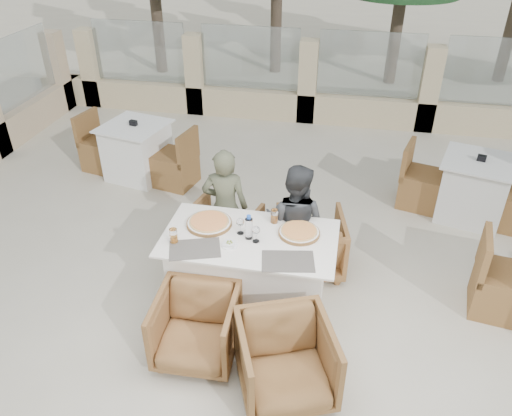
% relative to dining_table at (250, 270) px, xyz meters
% --- Properties ---
extents(ground, '(80.00, 80.00, 0.00)m').
position_rel_dining_table_xyz_m(ground, '(0.01, -0.08, -0.39)').
color(ground, beige).
rests_on(ground, ground).
extents(sand_patch, '(30.00, 16.00, 0.01)m').
position_rel_dining_table_xyz_m(sand_patch, '(0.01, 13.92, -0.38)').
color(sand_patch, beige).
rests_on(sand_patch, ground).
extents(perimeter_wall_far, '(10.00, 0.34, 1.60)m').
position_rel_dining_table_xyz_m(perimeter_wall_far, '(0.01, 4.72, 0.42)').
color(perimeter_wall_far, beige).
rests_on(perimeter_wall_far, ground).
extents(dining_table, '(1.60, 0.90, 0.77)m').
position_rel_dining_table_xyz_m(dining_table, '(0.00, 0.00, 0.00)').
color(dining_table, white).
rests_on(dining_table, ground).
extents(placemat_near_left, '(0.52, 0.43, 0.00)m').
position_rel_dining_table_xyz_m(placemat_near_left, '(-0.44, -0.27, 0.39)').
color(placemat_near_left, '#5C564F').
rests_on(placemat_near_left, dining_table).
extents(placemat_near_right, '(0.50, 0.38, 0.00)m').
position_rel_dining_table_xyz_m(placemat_near_right, '(0.40, -0.28, 0.39)').
color(placemat_near_right, '#58524B').
rests_on(placemat_near_right, dining_table).
extents(pizza_left, '(0.49, 0.49, 0.06)m').
position_rel_dining_table_xyz_m(pizza_left, '(-0.42, 0.12, 0.41)').
color(pizza_left, '#ED5320').
rests_on(pizza_left, dining_table).
extents(pizza_right, '(0.49, 0.49, 0.05)m').
position_rel_dining_table_xyz_m(pizza_right, '(0.44, 0.14, 0.41)').
color(pizza_right, '#D8581D').
rests_on(pizza_right, dining_table).
extents(water_bottle, '(0.08, 0.08, 0.25)m').
position_rel_dining_table_xyz_m(water_bottle, '(-0.00, -0.01, 0.51)').
color(water_bottle, '#ACCEE2').
rests_on(water_bottle, dining_table).
extents(wine_glass_centre, '(0.08, 0.08, 0.18)m').
position_rel_dining_table_xyz_m(wine_glass_centre, '(-0.10, 0.04, 0.48)').
color(wine_glass_centre, silver).
rests_on(wine_glass_centre, dining_table).
extents(wine_glass_near, '(0.09, 0.09, 0.18)m').
position_rel_dining_table_xyz_m(wine_glass_near, '(0.07, -0.05, 0.48)').
color(wine_glass_near, white).
rests_on(wine_glass_near, dining_table).
extents(beer_glass_left, '(0.09, 0.09, 0.14)m').
position_rel_dining_table_xyz_m(beer_glass_left, '(-0.65, -0.21, 0.46)').
color(beer_glass_left, orange).
rests_on(beer_glass_left, dining_table).
extents(beer_glass_right, '(0.07, 0.07, 0.14)m').
position_rel_dining_table_xyz_m(beer_glass_right, '(0.18, 0.29, 0.45)').
color(beer_glass_right, '#C76D1C').
rests_on(beer_glass_right, dining_table).
extents(olive_dish, '(0.12, 0.12, 0.04)m').
position_rel_dining_table_xyz_m(olive_dish, '(-0.15, -0.16, 0.41)').
color(olive_dish, white).
rests_on(olive_dish, dining_table).
extents(armchair_far_left, '(0.86, 0.87, 0.67)m').
position_rel_dining_table_xyz_m(armchair_far_left, '(-0.42, 0.55, -0.05)').
color(armchair_far_left, '#8E5E33').
rests_on(armchair_far_left, ground).
extents(armchair_far_right, '(0.82, 0.84, 0.65)m').
position_rel_dining_table_xyz_m(armchair_far_right, '(0.51, 0.63, -0.06)').
color(armchair_far_right, brown).
rests_on(armchair_far_right, ground).
extents(armchair_near_left, '(0.70, 0.72, 0.63)m').
position_rel_dining_table_xyz_m(armchair_near_left, '(-0.31, -0.75, -0.07)').
color(armchair_near_left, brown).
rests_on(armchair_near_left, ground).
extents(armchair_near_right, '(0.94, 0.95, 0.67)m').
position_rel_dining_table_xyz_m(armchair_near_right, '(0.49, -0.98, -0.05)').
color(armchair_near_right, brown).
rests_on(armchair_near_right, ground).
extents(diner_left, '(0.51, 0.36, 1.32)m').
position_rel_dining_table_xyz_m(diner_left, '(-0.39, 0.61, 0.28)').
color(diner_left, '#54573F').
rests_on(diner_left, ground).
extents(diner_right, '(0.72, 0.61, 1.29)m').
position_rel_dining_table_xyz_m(diner_right, '(0.36, 0.48, 0.26)').
color(diner_right, '#36383A').
rests_on(diner_right, ground).
extents(bg_table_a, '(1.78, 1.15, 0.77)m').
position_rel_dining_table_xyz_m(bg_table_a, '(-2.07, 2.22, 0.00)').
color(bg_table_a, white).
rests_on(bg_table_a, ground).
extents(bg_table_b, '(1.80, 1.22, 0.77)m').
position_rel_dining_table_xyz_m(bg_table_b, '(2.35, 2.04, 0.00)').
color(bg_table_b, silver).
rests_on(bg_table_b, ground).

